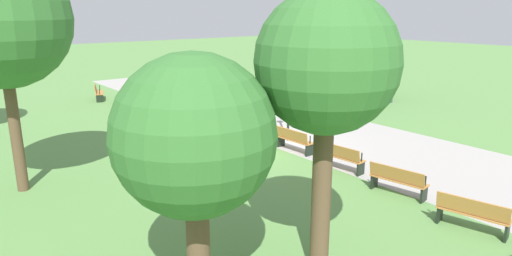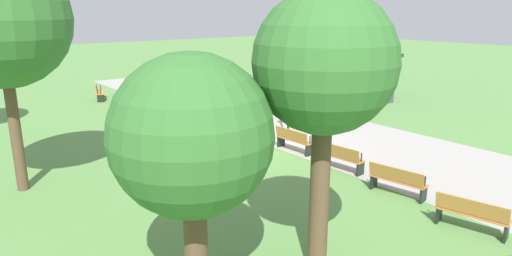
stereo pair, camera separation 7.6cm
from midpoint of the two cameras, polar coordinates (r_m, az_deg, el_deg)
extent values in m
plane|color=#5B8C47|center=(18.02, 2.45, -1.99)|extent=(120.00, 120.00, 0.00)
cube|color=#A39E99|center=(19.85, 8.54, -0.54)|extent=(41.56, 6.17, 0.01)
cube|color=#B27538|center=(28.23, -19.17, 4.31)|extent=(1.70, 0.98, 0.04)
cube|color=#B27538|center=(28.20, -19.62, 4.76)|extent=(1.59, 0.67, 0.40)
cube|color=black|center=(29.03, -19.11, 4.12)|extent=(0.18, 0.37, 0.43)
cylinder|color=black|center=(28.96, -19.14, 4.89)|extent=(0.06, 0.06, 0.30)
cube|color=black|center=(27.52, -19.15, 3.57)|extent=(0.18, 0.37, 0.43)
cylinder|color=black|center=(27.45, -19.18, 4.38)|extent=(0.06, 0.06, 0.30)
cube|color=#B27538|center=(26.33, -15.90, 3.86)|extent=(1.71, 0.89, 0.04)
cube|color=#B27538|center=(26.27, -16.37, 4.34)|extent=(1.61, 0.57, 0.40)
cube|color=black|center=(27.13, -16.04, 3.66)|extent=(0.16, 0.38, 0.43)
cylinder|color=black|center=(27.06, -16.05, 4.48)|extent=(0.05, 0.05, 0.30)
cube|color=black|center=(25.63, -15.68, 3.05)|extent=(0.16, 0.38, 0.43)
cylinder|color=black|center=(25.56, -15.70, 3.92)|extent=(0.05, 0.05, 0.30)
cube|color=#B27538|center=(24.43, -12.41, 3.26)|extent=(1.71, 0.79, 0.04)
cube|color=#B27538|center=(24.34, -12.90, 3.77)|extent=(1.63, 0.47, 0.40)
cube|color=black|center=(25.21, -12.78, 3.05)|extent=(0.14, 0.38, 0.43)
cylinder|color=black|center=(25.14, -12.78, 3.93)|extent=(0.05, 0.05, 0.30)
cube|color=black|center=(23.75, -11.96, 2.38)|extent=(0.14, 0.38, 0.43)
cylinder|color=black|center=(23.67, -11.96, 3.31)|extent=(0.05, 0.05, 0.30)
cube|color=#B27538|center=(22.53, -8.65, 2.47)|extent=(1.70, 0.70, 0.04)
cube|color=#B27538|center=(22.42, -9.15, 3.02)|extent=(1.65, 0.37, 0.40)
cube|color=black|center=(23.29, -9.28, 2.26)|extent=(0.12, 0.38, 0.43)
cylinder|color=black|center=(23.21, -9.28, 3.22)|extent=(0.05, 0.05, 0.30)
cube|color=black|center=(21.89, -7.93, 1.50)|extent=(0.12, 0.38, 0.43)
cylinder|color=black|center=(21.81, -7.91, 2.52)|extent=(0.05, 0.05, 0.30)
cube|color=#B27538|center=(20.65, -4.55, 1.46)|extent=(1.68, 0.60, 0.04)
cube|color=#B27538|center=(20.51, -5.05, 2.05)|extent=(1.65, 0.26, 0.40)
cube|color=black|center=(21.37, -5.50, 1.25)|extent=(0.10, 0.38, 0.43)
cylinder|color=black|center=(21.29, -5.48, 2.29)|extent=(0.05, 0.05, 0.30)
cube|color=black|center=(20.05, -3.50, 0.39)|extent=(0.10, 0.38, 0.43)
cylinder|color=black|center=(19.97, -3.47, 1.49)|extent=(0.05, 0.05, 0.30)
cube|color=#B27538|center=(18.80, 0.00, 0.16)|extent=(1.66, 0.49, 0.04)
cube|color=#B27538|center=(18.63, -0.50, 0.79)|extent=(1.65, 0.16, 0.40)
cube|color=black|center=(19.46, -1.33, -0.04)|extent=(0.07, 0.38, 0.43)
cylinder|color=black|center=(19.38, -1.29, 1.10)|extent=(0.05, 0.05, 0.30)
cube|color=black|center=(18.27, 1.41, -1.04)|extent=(0.07, 0.38, 0.43)
cylinder|color=black|center=(18.18, 1.47, 0.17)|extent=(0.05, 0.05, 0.30)
cube|color=#B27538|center=(17.00, 5.11, -1.50)|extent=(1.66, 0.49, 0.04)
cube|color=#B27538|center=(16.79, 4.64, -0.84)|extent=(1.65, 0.16, 0.40)
cube|color=black|center=(17.59, 3.34, -1.69)|extent=(0.07, 0.38, 0.43)
cylinder|color=black|center=(17.49, 3.40, -0.44)|extent=(0.05, 0.05, 0.30)
cube|color=black|center=(16.56, 6.95, -2.85)|extent=(0.07, 0.38, 0.43)
cylinder|color=black|center=(16.46, 7.05, -1.52)|extent=(0.05, 0.05, 0.30)
cube|color=#B27538|center=(15.27, 10.97, -3.64)|extent=(1.68, 0.60, 0.04)
cube|color=#B27538|center=(15.04, 10.57, -2.94)|extent=(1.65, 0.26, 0.40)
cube|color=black|center=(15.77, 8.68, -3.82)|extent=(0.10, 0.38, 0.43)
cylinder|color=black|center=(15.66, 8.78, -2.44)|extent=(0.05, 0.05, 0.30)
cube|color=black|center=(14.94, 13.31, -5.13)|extent=(0.10, 0.38, 0.43)
cylinder|color=black|center=(14.83, 13.45, -3.68)|extent=(0.05, 0.05, 0.30)
cube|color=#B27538|center=(13.64, 17.84, -6.37)|extent=(1.70, 0.70, 0.04)
cube|color=#B27538|center=(13.39, 17.55, -5.64)|extent=(1.65, 0.37, 0.40)
cube|color=black|center=(14.03, 14.94, -6.57)|extent=(0.12, 0.38, 0.43)
cylinder|color=black|center=(13.92, 15.09, -5.03)|extent=(0.05, 0.05, 0.30)
cube|color=black|center=(13.46, 20.72, -8.00)|extent=(0.12, 0.38, 0.43)
cylinder|color=black|center=(13.33, 20.91, -6.40)|extent=(0.05, 0.05, 0.30)
cube|color=#B27538|center=(12.18, 26.05, -9.82)|extent=(1.71, 0.79, 0.04)
cube|color=#B27538|center=(11.91, 25.95, -9.10)|extent=(1.63, 0.47, 0.40)
cube|color=black|center=(12.44, 22.47, -10.09)|extent=(0.14, 0.38, 0.43)
cylinder|color=black|center=(12.30, 22.68, -8.38)|extent=(0.05, 0.05, 0.30)
cube|color=black|center=(12.16, 29.47, -11.51)|extent=(0.14, 0.38, 0.43)
cylinder|color=black|center=(12.03, 29.73, -9.77)|extent=(0.05, 0.05, 0.30)
cube|color=#2D3347|center=(20.71, -4.79, 2.21)|extent=(0.34, 0.23, 0.50)
sphere|color=tan|center=(20.64, -4.77, 3.27)|extent=(0.22, 0.22, 0.22)
cylinder|color=#23232D|center=(20.93, -4.46, 1.59)|extent=(0.16, 0.37, 0.13)
cylinder|color=#23232D|center=(21.06, -4.01, 1.08)|extent=(0.12, 0.12, 0.43)
cylinder|color=#23232D|center=(20.77, -4.22, 1.49)|extent=(0.16, 0.37, 0.13)
cylinder|color=#23232D|center=(20.91, -3.78, 0.98)|extent=(0.12, 0.12, 0.43)
cylinder|color=brown|center=(9.00, 8.34, -8.28)|extent=(0.39, 0.39, 3.42)
sphere|color=#336B2D|center=(8.33, 9.01, 8.32)|extent=(2.70, 2.70, 2.70)
cylinder|color=brown|center=(8.48, -7.42, -14.32)|extent=(0.43, 0.43, 2.22)
sphere|color=#336B2D|center=(7.69, -7.92, -0.92)|extent=(2.87, 2.87, 2.87)
cylinder|color=brown|center=(14.67, -28.25, -0.16)|extent=(0.32, 0.32, 3.73)
cylinder|color=black|center=(18.06, 4.32, 3.84)|extent=(0.10, 0.10, 3.56)
sphere|color=white|center=(17.80, 4.44, 9.91)|extent=(0.32, 0.32, 0.32)
cube|color=#38424C|center=(27.33, 13.39, 6.25)|extent=(3.61, 2.87, 2.63)
cube|color=#28282D|center=(27.16, 13.57, 9.20)|extent=(4.21, 3.46, 0.20)
camera|label=1|loc=(0.04, -89.87, 0.03)|focal=31.34mm
camera|label=2|loc=(0.04, 90.13, -0.03)|focal=31.34mm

